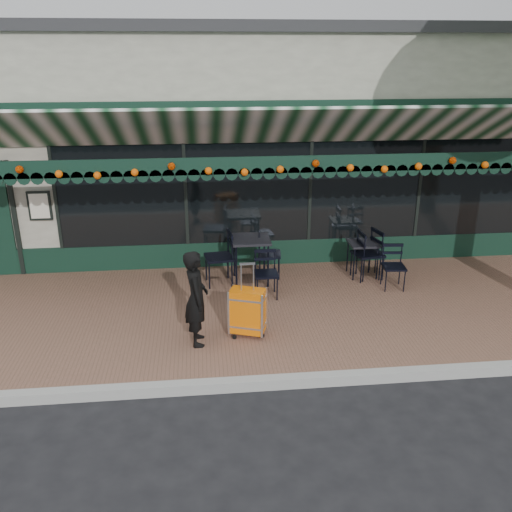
{
  "coord_description": "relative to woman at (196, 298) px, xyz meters",
  "views": [
    {
      "loc": [
        -0.72,
        -6.14,
        4.18
      ],
      "look_at": [
        0.09,
        1.6,
        1.24
      ],
      "focal_mm": 38.0,
      "sensor_mm": 36.0,
      "label": 1
    }
  ],
  "objects": [
    {
      "name": "ground",
      "position": [
        0.84,
        -0.96,
        -0.87
      ],
      "size": [
        80.0,
        80.0,
        0.0
      ],
      "primitive_type": "plane",
      "color": "black",
      "rests_on": "ground"
    },
    {
      "name": "sidewalk",
      "position": [
        0.84,
        1.04,
        -0.79
      ],
      "size": [
        18.0,
        4.0,
        0.15
      ],
      "primitive_type": "cube",
      "color": "brown",
      "rests_on": "ground"
    },
    {
      "name": "curb",
      "position": [
        0.84,
        -1.04,
        -0.79
      ],
      "size": [
        18.0,
        0.16,
        0.15
      ],
      "primitive_type": "cube",
      "color": "#9E9E99",
      "rests_on": "ground"
    },
    {
      "name": "restaurant_building",
      "position": [
        0.84,
        6.87,
        1.4
      ],
      "size": [
        12.0,
        9.6,
        4.5
      ],
      "color": "gray",
      "rests_on": "ground"
    },
    {
      "name": "woman",
      "position": [
        0.0,
        0.0,
        0.0
      ],
      "size": [
        0.38,
        0.54,
        1.43
      ],
      "primitive_type": "imported",
      "rotation": [
        0.0,
        0.0,
        1.63
      ],
      "color": "black",
      "rests_on": "sidewalk"
    },
    {
      "name": "suitcase",
      "position": [
        0.75,
        0.14,
        -0.33
      ],
      "size": [
        0.57,
        0.44,
        1.16
      ],
      "rotation": [
        0.0,
        0.0,
        -0.35
      ],
      "color": "orange",
      "rests_on": "sidewalk"
    },
    {
      "name": "cafe_table_a",
      "position": [
        3.14,
        2.25,
        -0.12
      ],
      "size": [
        0.54,
        0.54,
        0.67
      ],
      "color": "black",
      "rests_on": "sidewalk"
    },
    {
      "name": "cafe_table_b",
      "position": [
        1.0,
        2.18,
        0.05
      ],
      "size": [
        0.69,
        0.69,
        0.85
      ],
      "color": "black",
      "rests_on": "sidewalk"
    },
    {
      "name": "chair_a_left",
      "position": [
        3.16,
        2.11,
        -0.24
      ],
      "size": [
        0.57,
        0.57,
        0.95
      ],
      "primitive_type": null,
      "rotation": [
        0.0,
        0.0,
        -1.34
      ],
      "color": "black",
      "rests_on": "sidewalk"
    },
    {
      "name": "chair_a_right",
      "position": [
        3.25,
        2.14,
        -0.25
      ],
      "size": [
        0.49,
        0.49,
        0.93
      ],
      "primitive_type": null,
      "rotation": [
        0.0,
        0.0,
        1.63
      ],
      "color": "black",
      "rests_on": "sidewalk"
    },
    {
      "name": "chair_a_front",
      "position": [
        3.52,
        1.6,
        -0.31
      ],
      "size": [
        0.44,
        0.44,
        0.81
      ],
      "primitive_type": null,
      "rotation": [
        0.0,
        0.0,
        -0.09
      ],
      "color": "black",
      "rests_on": "sidewalk"
    },
    {
      "name": "chair_b_left",
      "position": [
        0.4,
        2.14,
        -0.21
      ],
      "size": [
        0.56,
        0.56,
        1.01
      ],
      "primitive_type": null,
      "rotation": [
        0.0,
        0.0,
        -1.45
      ],
      "color": "black",
      "rests_on": "sidewalk"
    },
    {
      "name": "chair_b_right",
      "position": [
        1.37,
        2.38,
        -0.28
      ],
      "size": [
        0.49,
        0.49,
        0.88
      ],
      "primitive_type": null,
      "rotation": [
        0.0,
        0.0,
        1.45
      ],
      "color": "black",
      "rests_on": "sidewalk"
    },
    {
      "name": "chair_b_front",
      "position": [
        1.2,
        1.48,
        -0.3
      ],
      "size": [
        0.42,
        0.42,
        0.84
      ],
      "primitive_type": null,
      "rotation": [
        0.0,
        0.0,
        -0.0
      ],
      "color": "black",
      "rests_on": "sidewalk"
    }
  ]
}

